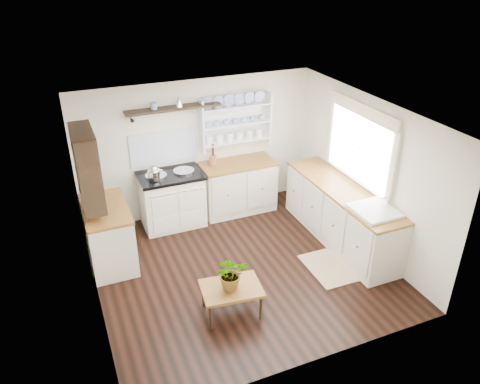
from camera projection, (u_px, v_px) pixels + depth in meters
floor at (242, 267)px, 6.78m from camera, size 4.00×3.80×0.01m
wall_back at (198, 148)px, 7.79m from camera, size 4.00×0.02×2.30m
wall_right at (366, 173)px, 6.93m from camera, size 0.02×3.80×2.30m
wall_left at (87, 229)px, 5.56m from camera, size 0.02×3.80×2.30m
ceiling at (242, 115)px, 5.71m from camera, size 4.00×3.80×0.01m
window at (360, 144)px, 6.84m from camera, size 0.08×1.55×1.22m
aga_cooker at (172, 199)px, 7.64m from camera, size 1.02×0.71×0.95m
back_cabinets at (238, 186)px, 8.07m from camera, size 1.27×0.63×0.90m
right_cabinets at (340, 214)px, 7.23m from camera, size 0.62×2.43×0.90m
belfast_sink at (373, 218)px, 6.46m from camera, size 0.55×0.60×0.45m
left_cabinets at (109, 234)px, 6.72m from camera, size 0.62×1.13×0.90m
plate_rack at (234, 120)px, 7.80m from camera, size 1.20×0.22×0.90m
high_shelf at (173, 109)px, 7.20m from camera, size 1.50×0.29×0.16m
left_shelving at (87, 167)px, 6.16m from camera, size 0.28×0.80×1.05m
kettle at (154, 173)px, 7.18m from camera, size 0.19×0.19×0.23m
utensil_crock at (213, 160)px, 7.76m from camera, size 0.13×0.13×0.15m
center_table at (231, 290)px, 5.78m from camera, size 0.79×0.61×0.40m
potted_plant at (231, 273)px, 5.66m from camera, size 0.42×0.38×0.43m
floor_rug at (328, 268)px, 6.75m from camera, size 0.56×0.86×0.02m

